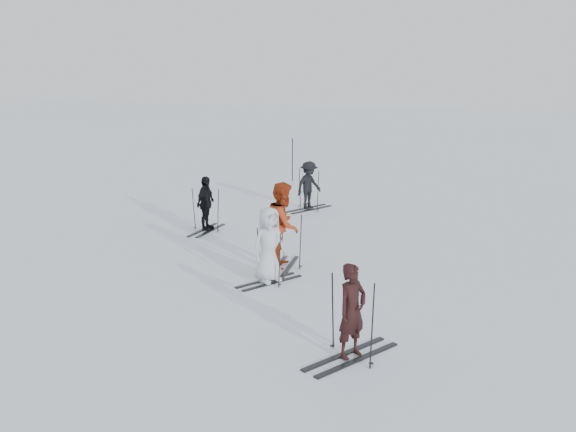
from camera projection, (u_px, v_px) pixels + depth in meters
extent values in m
plane|color=silver|center=(273.00, 268.00, 14.56)|extent=(120.00, 120.00, 0.00)
imported|color=black|center=(352.00, 313.00, 9.90)|extent=(0.58, 0.65, 1.50)
imported|color=#9A2F11|center=(283.00, 226.00, 14.41)|extent=(0.86, 1.04, 1.94)
imported|color=silver|center=(269.00, 246.00, 13.43)|extent=(0.83, 0.93, 1.60)
imported|color=black|center=(206.00, 204.00, 17.74)|extent=(0.37, 0.88, 1.51)
imported|color=black|center=(309.00, 186.00, 20.45)|extent=(0.94, 1.13, 1.52)
cylinder|color=black|center=(292.00, 160.00, 25.57)|extent=(0.04, 0.04, 1.73)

